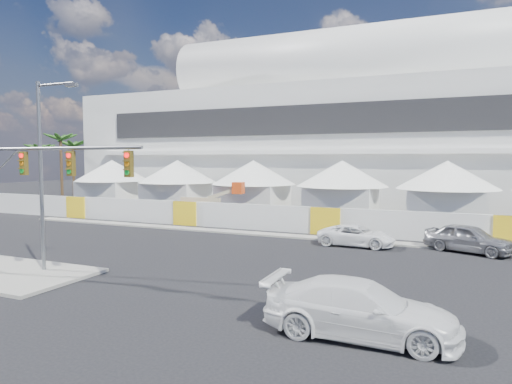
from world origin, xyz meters
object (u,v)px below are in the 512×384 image
at_px(pickup_near, 360,309).
at_px(streetlight_median, 44,163).
at_px(boom_lift, 195,211).
at_px(lot_car_c, 144,209).
at_px(traffic_mast, 17,195).
at_px(pickup_curb, 356,236).
at_px(sedan_silver, 469,238).

bearing_deg(pickup_near, streetlight_median, 81.97).
relative_size(streetlight_median, boom_lift, 1.28).
relative_size(lot_car_c, boom_lift, 0.67).
distance_m(traffic_mast, streetlight_median, 2.07).
bearing_deg(pickup_curb, boom_lift, 70.96).
height_order(lot_car_c, traffic_mast, traffic_mast).
relative_size(pickup_near, traffic_mast, 0.64).
bearing_deg(boom_lift, lot_car_c, 161.49).
relative_size(lot_car_c, streetlight_median, 0.52).
distance_m(pickup_near, boom_lift, 27.54).
distance_m(lot_car_c, traffic_mast, 23.81).
height_order(sedan_silver, lot_car_c, sedan_silver).
height_order(pickup_curb, pickup_near, pickup_near).
distance_m(pickup_near, lot_car_c, 33.39).
distance_m(sedan_silver, pickup_curb, 6.54).
height_order(pickup_curb, streetlight_median, streetlight_median).
xyz_separation_m(pickup_curb, lot_car_c, (-22.07, 7.16, 0.01)).
relative_size(sedan_silver, boom_lift, 0.70).
height_order(pickup_curb, traffic_mast, traffic_mast).
bearing_deg(lot_car_c, streetlight_median, -142.53).
distance_m(pickup_near, streetlight_median, 16.25).
height_order(sedan_silver, streetlight_median, streetlight_median).
height_order(traffic_mast, streetlight_median, streetlight_median).
xyz_separation_m(pickup_curb, traffic_mast, (-12.51, -14.41, 3.25)).
bearing_deg(boom_lift, pickup_near, -53.91).
xyz_separation_m(pickup_near, boom_lift, (-18.38, 20.50, 0.08)).
xyz_separation_m(lot_car_c, boom_lift, (6.72, -1.52, 0.27)).
relative_size(sedan_silver, lot_car_c, 1.05).
xyz_separation_m(traffic_mast, boom_lift, (-2.84, 20.05, -2.97)).
distance_m(pickup_curb, boom_lift, 16.35).
xyz_separation_m(pickup_near, lot_car_c, (-25.10, 22.02, -0.19)).
bearing_deg(traffic_mast, lot_car_c, 113.90).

